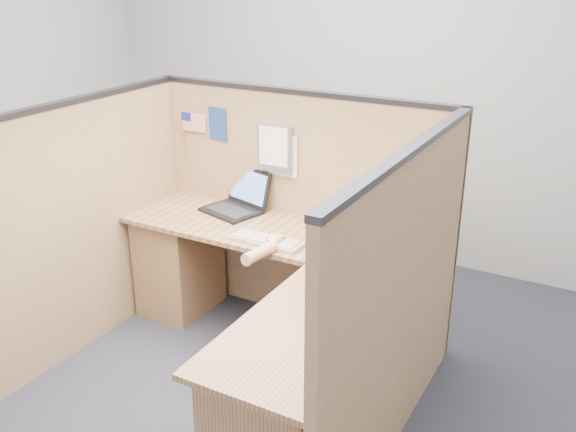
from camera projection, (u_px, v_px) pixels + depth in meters
The scene contains 13 objects.
floor at pixel (215, 391), 3.59m from camera, with size 5.00×5.00×0.00m, color #20232D.
wall_back at pixel (378, 80), 4.90m from camera, with size 5.00×5.00×0.00m, color #AAACAF.
cubicle_partitions at pixel (253, 239), 3.65m from camera, with size 2.06×1.83×1.53m.
l_desk at pixel (268, 316), 3.60m from camera, with size 1.95×1.75×0.73m.
laptop at pixel (237, 200), 4.19m from camera, with size 0.41×0.43×0.26m.
keyboard at pixel (266, 241), 3.70m from camera, with size 0.44×0.16×0.03m.
mouse at pixel (275, 242), 3.66m from camera, with size 0.10×0.06×0.04m, color silver.
hand_forearm at pixel (265, 248), 3.55m from camera, with size 0.11×0.37×0.08m.
blue_poster at pixel (216, 124), 4.19m from camera, with size 0.16×0.00×0.22m, color navy.
american_flag at pixel (191, 124), 4.28m from camera, with size 0.19×0.01×0.33m.
file_holder at pixel (275, 148), 4.00m from camera, with size 0.23×0.05×0.29m.
paper_left at pixel (283, 155), 4.02m from camera, with size 0.21×0.00×0.27m, color white.
paper_right at pixel (406, 194), 3.69m from camera, with size 0.20×0.00×0.26m, color white.
Camera 1 is at (1.80, -2.40, 2.24)m, focal length 40.00 mm.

